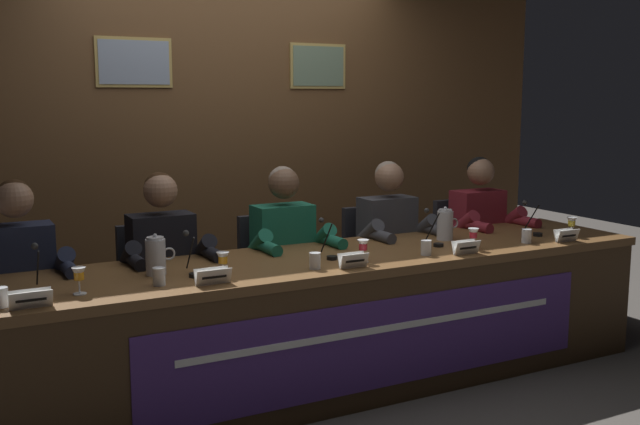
# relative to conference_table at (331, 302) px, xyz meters

# --- Properties ---
(ground_plane) EXTENTS (12.00, 12.00, 0.00)m
(ground_plane) POSITION_rel_conference_table_xyz_m (-0.00, 0.12, -0.53)
(ground_plane) COLOR #4C4742
(wall_back_panelled) EXTENTS (5.29, 0.14, 2.60)m
(wall_back_panelled) POSITION_rel_conference_table_xyz_m (-0.00, 1.49, 0.77)
(wall_back_panelled) COLOR brown
(wall_back_panelled) RESTS_ON ground_plane
(conference_table) EXTENTS (4.09, 0.85, 0.75)m
(conference_table) POSITION_rel_conference_table_xyz_m (0.00, 0.00, 0.00)
(conference_table) COLOR brown
(conference_table) RESTS_ON ground_plane
(chair_far_left) EXTENTS (0.44, 0.45, 0.89)m
(chair_far_left) POSITION_rel_conference_table_xyz_m (-1.52, 0.73, -0.10)
(chair_far_left) COLOR black
(chair_far_left) RESTS_ON ground_plane
(panelist_far_left) EXTENTS (0.51, 0.48, 1.22)m
(panelist_far_left) POSITION_rel_conference_table_xyz_m (-1.52, 0.53, 0.18)
(panelist_far_left) COLOR black
(panelist_far_left) RESTS_ON ground_plane
(nameplate_far_left) EXTENTS (0.18, 0.06, 0.08)m
(nameplate_far_left) POSITION_rel_conference_table_xyz_m (-1.56, -0.21, 0.27)
(nameplate_far_left) COLOR white
(nameplate_far_left) RESTS_ON conference_table
(juice_glass_far_left) EXTENTS (0.06, 0.06, 0.12)m
(juice_glass_far_left) POSITION_rel_conference_table_xyz_m (-1.33, -0.07, 0.31)
(juice_glass_far_left) COLOR white
(juice_glass_far_left) RESTS_ON conference_table
(water_cup_far_left) EXTENTS (0.06, 0.06, 0.08)m
(water_cup_far_left) POSITION_rel_conference_table_xyz_m (-1.67, -0.13, 0.27)
(water_cup_far_left) COLOR silver
(water_cup_far_left) RESTS_ON conference_table
(microphone_far_left) EXTENTS (0.06, 0.17, 0.22)m
(microphone_far_left) POSITION_rel_conference_table_xyz_m (-1.49, 0.05, 0.30)
(microphone_far_left) COLOR black
(microphone_far_left) RESTS_ON conference_table
(chair_left) EXTENTS (0.44, 0.45, 0.89)m
(chair_left) POSITION_rel_conference_table_xyz_m (-0.76, 0.73, -0.10)
(chair_left) COLOR black
(chair_left) RESTS_ON ground_plane
(panelist_left) EXTENTS (0.51, 0.48, 1.22)m
(panelist_left) POSITION_rel_conference_table_xyz_m (-0.76, 0.53, 0.18)
(panelist_left) COLOR black
(panelist_left) RESTS_ON ground_plane
(nameplate_left) EXTENTS (0.17, 0.06, 0.08)m
(nameplate_left) POSITION_rel_conference_table_xyz_m (-0.74, -0.19, 0.27)
(nameplate_left) COLOR white
(nameplate_left) RESTS_ON conference_table
(juice_glass_left) EXTENTS (0.06, 0.06, 0.12)m
(juice_glass_left) POSITION_rel_conference_table_xyz_m (-0.64, -0.06, 0.31)
(juice_glass_left) COLOR white
(juice_glass_left) RESTS_ON conference_table
(water_cup_left) EXTENTS (0.06, 0.06, 0.08)m
(water_cup_left) POSITION_rel_conference_table_xyz_m (-0.97, -0.08, 0.27)
(water_cup_left) COLOR silver
(water_cup_left) RESTS_ON conference_table
(microphone_left) EXTENTS (0.06, 0.17, 0.22)m
(microphone_left) POSITION_rel_conference_table_xyz_m (-0.77, 0.04, 0.30)
(microphone_left) COLOR black
(microphone_left) RESTS_ON conference_table
(chair_center) EXTENTS (0.44, 0.45, 0.89)m
(chair_center) POSITION_rel_conference_table_xyz_m (-0.00, 0.73, -0.10)
(chair_center) COLOR black
(chair_center) RESTS_ON ground_plane
(panelist_center) EXTENTS (0.51, 0.48, 1.22)m
(panelist_center) POSITION_rel_conference_table_xyz_m (-0.00, 0.53, 0.18)
(panelist_center) COLOR black
(panelist_center) RESTS_ON ground_plane
(nameplate_center) EXTENTS (0.16, 0.06, 0.08)m
(nameplate_center) POSITION_rel_conference_table_xyz_m (0.02, -0.20, 0.27)
(nameplate_center) COLOR white
(nameplate_center) RESTS_ON conference_table
(juice_glass_center) EXTENTS (0.06, 0.06, 0.12)m
(juice_glass_center) POSITION_rel_conference_table_xyz_m (0.14, -0.11, 0.31)
(juice_glass_center) COLOR white
(juice_glass_center) RESTS_ON conference_table
(water_cup_center) EXTENTS (0.06, 0.06, 0.08)m
(water_cup_center) POSITION_rel_conference_table_xyz_m (-0.16, -0.12, 0.27)
(water_cup_center) COLOR silver
(water_cup_center) RESTS_ON conference_table
(microphone_center) EXTENTS (0.06, 0.17, 0.22)m
(microphone_center) POSITION_rel_conference_table_xyz_m (0.02, 0.07, 0.30)
(microphone_center) COLOR black
(microphone_center) RESTS_ON conference_table
(chair_right) EXTENTS (0.44, 0.45, 0.89)m
(chair_right) POSITION_rel_conference_table_xyz_m (0.75, 0.73, -0.10)
(chair_right) COLOR black
(chair_right) RESTS_ON ground_plane
(panelist_right) EXTENTS (0.51, 0.48, 1.22)m
(panelist_right) POSITION_rel_conference_table_xyz_m (0.75, 0.53, 0.18)
(panelist_right) COLOR black
(panelist_right) RESTS_ON ground_plane
(nameplate_right) EXTENTS (0.16, 0.06, 0.08)m
(nameplate_right) POSITION_rel_conference_table_xyz_m (0.76, -0.20, 0.27)
(nameplate_right) COLOR white
(nameplate_right) RESTS_ON conference_table
(juice_glass_right) EXTENTS (0.06, 0.06, 0.12)m
(juice_glass_right) POSITION_rel_conference_table_xyz_m (0.88, -0.11, 0.31)
(juice_glass_right) COLOR white
(juice_glass_right) RESTS_ON conference_table
(water_cup_right) EXTENTS (0.06, 0.06, 0.08)m
(water_cup_right) POSITION_rel_conference_table_xyz_m (0.55, -0.11, 0.27)
(water_cup_right) COLOR silver
(water_cup_right) RESTS_ON conference_table
(microphone_right) EXTENTS (0.06, 0.17, 0.22)m
(microphone_right) POSITION_rel_conference_table_xyz_m (0.75, 0.09, 0.30)
(microphone_right) COLOR black
(microphone_right) RESTS_ON conference_table
(chair_far_right) EXTENTS (0.44, 0.45, 0.89)m
(chair_far_right) POSITION_rel_conference_table_xyz_m (1.51, 0.73, -0.10)
(chair_far_right) COLOR black
(chair_far_right) RESTS_ON ground_plane
(panelist_far_right) EXTENTS (0.51, 0.48, 1.22)m
(panelist_far_right) POSITION_rel_conference_table_xyz_m (1.51, 0.53, 0.18)
(panelist_far_right) COLOR black
(panelist_far_right) RESTS_ON ground_plane
(nameplate_far_right) EXTENTS (0.16, 0.06, 0.08)m
(nameplate_far_right) POSITION_rel_conference_table_xyz_m (1.54, -0.20, 0.27)
(nameplate_far_right) COLOR white
(nameplate_far_right) RESTS_ON conference_table
(juice_glass_far_right) EXTENTS (0.06, 0.06, 0.12)m
(juice_glass_far_right) POSITION_rel_conference_table_xyz_m (1.70, -0.08, 0.31)
(juice_glass_far_right) COLOR white
(juice_glass_far_right) RESTS_ON conference_table
(water_cup_far_right) EXTENTS (0.06, 0.06, 0.08)m
(water_cup_far_right) POSITION_rel_conference_table_xyz_m (1.30, -0.11, 0.27)
(water_cup_far_right) COLOR silver
(water_cup_far_right) RESTS_ON conference_table
(microphone_far_right) EXTENTS (0.06, 0.17, 0.22)m
(microphone_far_right) POSITION_rel_conference_table_xyz_m (1.52, 0.07, 0.30)
(microphone_far_right) COLOR black
(microphone_far_right) RESTS_ON conference_table
(water_pitcher_left_side) EXTENTS (0.15, 0.10, 0.21)m
(water_pitcher_left_side) POSITION_rel_conference_table_xyz_m (-0.92, 0.14, 0.32)
(water_pitcher_left_side) COLOR silver
(water_pitcher_left_side) RESTS_ON conference_table
(water_pitcher_right_side) EXTENTS (0.15, 0.10, 0.21)m
(water_pitcher_right_side) POSITION_rel_conference_table_xyz_m (0.92, 0.20, 0.32)
(water_pitcher_right_side) COLOR silver
(water_pitcher_right_side) RESTS_ON conference_table
(document_stack_far_left) EXTENTS (0.23, 0.19, 0.01)m
(document_stack_far_left) POSITION_rel_conference_table_xyz_m (-1.57, -0.01, 0.23)
(document_stack_far_left) COLOR white
(document_stack_far_left) RESTS_ON conference_table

